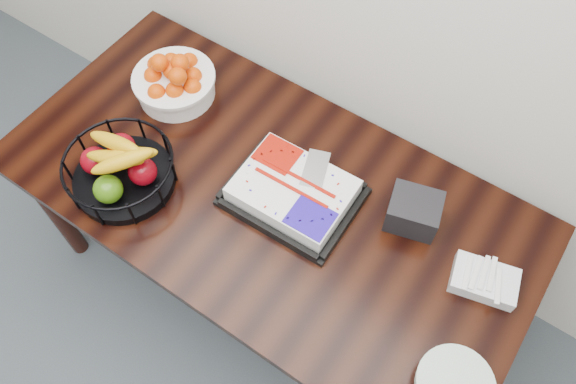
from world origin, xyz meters
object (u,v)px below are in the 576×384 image
Objects in this scene: table at (267,204)px; tangerine_bowl at (174,78)px; cake_tray at (293,192)px; fruit_basket at (120,169)px; napkin_box at (414,212)px.

tangerine_bowl reaches higher than table.
cake_tray is 1.18× the size of fruit_basket.
cake_tray is at bearing 27.85° from fruit_basket.
table is at bearing -158.96° from napkin_box.
fruit_basket reaches higher than cake_tray.
table is 5.97× the size of tangerine_bowl.
napkin_box is at bearing 21.93° from cake_tray.
cake_tray is 0.63m from tangerine_bowl.
cake_tray is at bearing 17.32° from table.
table is at bearing 29.90° from fruit_basket.
tangerine_bowl is at bearing 162.93° from table.
fruit_basket is at bearing -74.67° from tangerine_bowl.
fruit_basket is (-0.41, -0.24, 0.17)m from table.
table is 0.50m from napkin_box.
napkin_box is (0.36, 0.14, 0.02)m from cake_tray.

